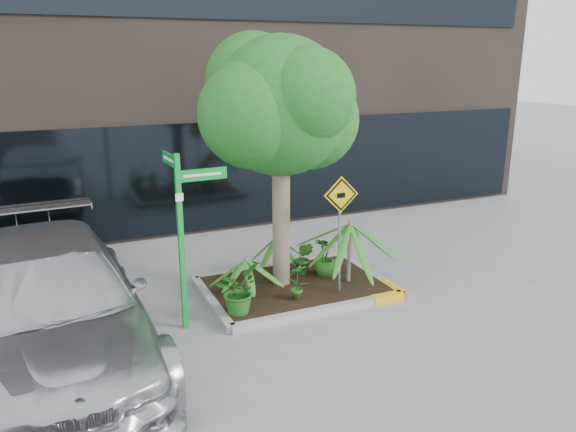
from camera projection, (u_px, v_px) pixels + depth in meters
name	position (u px, v px, depth m)	size (l,w,h in m)	color
ground	(292.00, 299.00, 10.04)	(80.00, 80.00, 0.00)	gray
planter	(297.00, 287.00, 10.34)	(3.35, 2.36, 0.15)	#9E9E99
tree	(280.00, 106.00, 9.54)	(3.08, 2.73, 4.62)	gray
palm_front	(350.00, 224.00, 10.19)	(1.33, 1.33, 1.48)	gray
palm_left	(246.00, 260.00, 9.72)	(0.77, 0.77, 0.86)	gray
palm_back	(277.00, 237.00, 10.95)	(0.78, 0.78, 0.87)	gray
parked_car	(52.00, 304.00, 7.82)	(2.40, 5.91, 1.72)	silver
shrub_a	(237.00, 290.00, 9.08)	(0.72, 0.72, 0.80)	#225E1A
shrub_b	(324.00, 257.00, 10.67)	(0.42, 0.42, 0.74)	#2D6B20
shrub_c	(297.00, 281.00, 9.61)	(0.35, 0.35, 0.66)	#245F1D
shrub_d	(304.00, 258.00, 10.72)	(0.36, 0.36, 0.66)	#255D1B
street_sign_post	(183.00, 222.00, 8.59)	(0.83, 0.82, 2.82)	#0EA030
cattle_sign	(340.00, 214.00, 9.69)	(0.64, 0.15, 2.08)	slate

